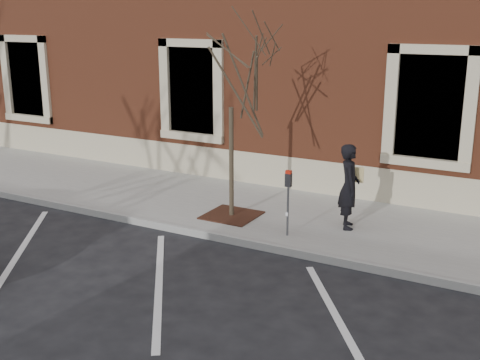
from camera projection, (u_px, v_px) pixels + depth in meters
The scene contains 9 objects.
ground at pixel (225, 241), 11.81m from camera, with size 120.00×120.00×0.00m, color #28282B.
sidewalk_near at pixel (265, 213), 13.27m from camera, with size 40.00×3.50×0.15m, color #ADABA2.
curb_near at pixel (224, 238), 11.74m from camera, with size 40.00×0.12×0.15m, color #9E9E99.
parking_stripes at pixel (159, 283), 9.95m from camera, with size 28.00×4.40×0.01m, color silver, non-canonical shape.
building_civic at pixel (359, 25), 17.29m from camera, with size 40.00×8.62×8.00m.
man at pixel (349, 186), 11.91m from camera, with size 0.62×0.41×1.71m, color black.
parking_meter at pixel (288, 191), 11.45m from camera, with size 0.12×0.09×1.30m.
tree_grate at pixel (232, 215), 12.82m from camera, with size 1.08×1.08×0.03m, color #422115.
sapling at pixel (231, 76), 12.03m from camera, with size 2.54×2.54×4.23m.
Camera 1 is at (5.56, -9.56, 4.30)m, focal length 45.00 mm.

